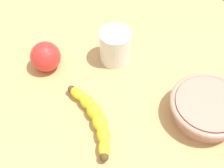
{
  "coord_description": "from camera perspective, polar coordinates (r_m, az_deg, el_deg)",
  "views": [
    {
      "loc": [
        -24.53,
        -31.31,
        65.38
      ],
      "look_at": [
        9.7,
        0.8,
        5.0
      ],
      "focal_mm": 49.78,
      "sensor_mm": 36.0,
      "label": 1
    }
  ],
  "objects": [
    {
      "name": "banana",
      "position": [
        0.71,
        -3.28,
        -6.18
      ],
      "size": [
        10.11,
        20.21,
        3.39
      ],
      "rotation": [
        0.0,
        0.0,
        1.19
      ],
      "color": "yellow",
      "rests_on": "wooden_tabletop"
    },
    {
      "name": "ceramic_bowl",
      "position": [
        0.74,
        17.07,
        -4.21
      ],
      "size": [
        17.57,
        17.57,
        5.37
      ],
      "color": "tan",
      "rests_on": "wooden_tabletop"
    },
    {
      "name": "wooden_tabletop",
      "position": [
        0.75,
        -4.64,
        -6.23
      ],
      "size": [
        120.0,
        120.0,
        3.0
      ],
      "primitive_type": "cube",
      "color": "tan",
      "rests_on": "ground"
    },
    {
      "name": "apple_fruit",
      "position": [
        0.82,
        -12.1,
        4.94
      ],
      "size": [
        7.85,
        7.85,
        7.85
      ],
      "primitive_type": "sphere",
      "color": "red",
      "rests_on": "wooden_tabletop"
    },
    {
      "name": "smoothie_glass",
      "position": [
        0.82,
        0.55,
        6.87
      ],
      "size": [
        8.2,
        8.2,
        9.14
      ],
      "color": "silver",
      "rests_on": "wooden_tabletop"
    }
  ]
}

